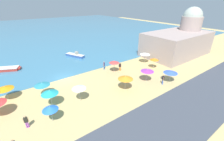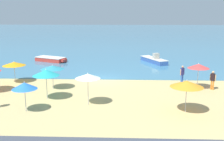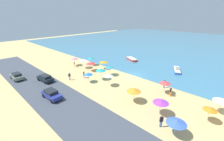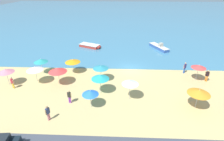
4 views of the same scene
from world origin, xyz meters
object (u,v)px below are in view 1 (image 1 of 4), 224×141
Objects in this scene: beach_umbrella_2 at (50,108)px; beach_umbrella_12 at (79,87)px; beach_umbrella_5 at (5,88)px; bather_3 at (104,65)px; beach_umbrella_3 at (114,62)px; bather_5 at (163,79)px; beach_umbrella_10 at (50,92)px; beach_umbrella_4 at (171,72)px; bather_1 at (26,121)px; bather_0 at (120,66)px; harbor_fortress at (180,40)px; beach_umbrella_0 at (145,54)px; beach_umbrella_9 at (147,70)px; skiff_offshore at (75,55)px; skiff_nearshore at (7,69)px; beach_umbrella_13 at (126,78)px; beach_umbrella_11 at (154,59)px; beach_umbrella_14 at (42,84)px.

beach_umbrella_2 is 0.88× the size of beach_umbrella_12.
bather_3 is (17.09, 0.49, -0.94)m from beach_umbrella_5.
beach_umbrella_5 is at bearing 115.64° from beach_umbrella_2.
beach_umbrella_12 is (-9.74, -4.95, 0.12)m from beach_umbrella_3.
bather_5 is at bearing -7.12° from beach_umbrella_2.
beach_umbrella_10 reaches higher than beach_umbrella_5.
beach_umbrella_4 reaches higher than bather_1.
bather_0 is 19.92m from harbor_fortress.
harbor_fortress is (21.04, -0.82, 1.56)m from beach_umbrella_3.
beach_umbrella_0 is 1.46× the size of bather_1.
beach_umbrella_12 reaches higher than beach_umbrella_9.
bather_0 is at bearing -73.09° from skiff_offshore.
beach_umbrella_4 is at bearing -37.22° from beach_umbrella_9.
harbor_fortress is (19.73, -0.55, 2.73)m from bather_0.
beach_umbrella_0 is 1.39× the size of bather_0.
beach_umbrella_2 reaches higher than skiff_nearshore.
harbor_fortress is at bearing 13.14° from beach_umbrella_13.
bather_1 is at bearing -171.54° from beach_umbrella_12.
bather_0 is (-6.63, 3.18, -1.06)m from beach_umbrella_11.
beach_umbrella_10 is 21.27m from beach_umbrella_11.
beach_umbrella_9 reaches higher than beach_umbrella_5.
beach_umbrella_10 reaches higher than beach_umbrella_2.
bather_1 is at bearing -152.69° from bather_3.
beach_umbrella_3 is 0.95× the size of beach_umbrella_10.
beach_umbrella_11 is (22.07, 3.18, 0.11)m from beach_umbrella_2.
beach_umbrella_5 reaches higher than bather_0.
beach_umbrella_11 is at bearing -33.68° from skiff_nearshore.
beach_umbrella_12 reaches higher than bather_3.
beach_umbrella_12 reaches higher than beach_umbrella_5.
beach_umbrella_10 is (-22.01, -3.58, 0.06)m from beach_umbrella_0.
beach_umbrella_3 reaches higher than skiff_nearshore.
beach_umbrella_0 is at bearing 9.24° from beach_umbrella_10.
beach_umbrella_4 is at bearing -44.15° from skiff_nearshore.
beach_umbrella_12 is 20.00m from skiff_nearshore.
beach_umbrella_5 is 0.98× the size of beach_umbrella_11.
beach_umbrella_13 is 1.36× the size of bather_0.
beach_umbrella_2 is 20.39m from skiff_nearshore.
beach_umbrella_10 reaches higher than beach_umbrella_9.
beach_umbrella_12 is (3.59, -1.22, 0.04)m from beach_umbrella_10.
beach_umbrella_2 is 16.73m from bather_0.
skiff_nearshore is at bearing 92.00° from bather_1.
beach_umbrella_13 is 1.36× the size of bather_3.
beach_umbrella_10 is at bearing -85.19° from beach_umbrella_14.
beach_umbrella_10 is at bearing -166.73° from bather_0.
beach_umbrella_14 reaches higher than bather_1.
beach_umbrella_2 is 11.68m from beach_umbrella_13.
bather_1 is at bearing -120.18° from beach_umbrella_14.
beach_umbrella_14 is (4.50, -2.26, 0.13)m from beach_umbrella_5.
beach_umbrella_12 is at bearing -165.39° from beach_umbrella_0.
beach_umbrella_4 is at bearing -1.65° from bather_5.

